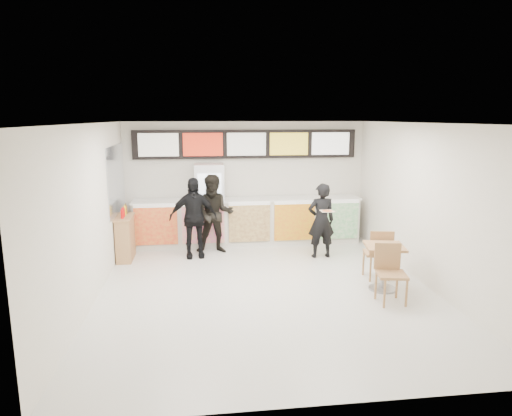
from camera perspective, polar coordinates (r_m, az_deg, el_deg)
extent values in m
plane|color=beige|center=(8.51, 1.25, -10.07)|extent=(7.00, 7.00, 0.00)
plane|color=white|center=(7.93, 1.34, 10.56)|extent=(7.00, 7.00, 0.00)
plane|color=silver|center=(11.51, -1.26, 3.29)|extent=(6.00, 0.00, 6.00)
plane|color=silver|center=(8.21, -19.89, -0.64)|extent=(0.00, 7.00, 7.00)
plane|color=silver|center=(9.02, 20.49, 0.35)|extent=(0.00, 7.00, 7.00)
cube|color=silver|center=(11.30, -1.03, -1.76)|extent=(5.50, 0.70, 1.10)
cube|color=silver|center=(11.18, -1.04, 1.08)|extent=(5.56, 0.76, 0.04)
cube|color=red|center=(10.90, -12.40, -2.21)|extent=(0.99, 0.02, 0.90)
cube|color=#D12E93|center=(10.85, -6.60, -2.08)|extent=(0.99, 0.02, 0.90)
cube|color=brown|center=(10.92, -0.82, -1.93)|extent=(0.99, 0.02, 0.90)
cube|color=gold|center=(11.09, 4.84, -1.76)|extent=(0.99, 0.02, 0.90)
cube|color=green|center=(11.36, 10.28, -1.58)|extent=(0.99, 0.02, 0.90)
cube|color=black|center=(11.34, -1.24, 8.00)|extent=(5.50, 0.12, 0.70)
cube|color=silver|center=(11.25, -12.10, 7.72)|extent=(0.95, 0.02, 0.55)
cube|color=red|center=(11.21, -6.65, 7.89)|extent=(0.95, 0.02, 0.55)
cube|color=silver|center=(11.27, -1.20, 7.98)|extent=(0.95, 0.02, 0.55)
cube|color=yellow|center=(11.43, 4.14, 7.99)|extent=(0.95, 0.02, 0.55)
cube|color=white|center=(11.68, 9.30, 7.95)|extent=(0.95, 0.02, 0.55)
cube|color=white|center=(11.16, -5.83, 0.38)|extent=(0.70, 0.65, 2.00)
cube|color=white|center=(10.82, -5.79, 0.31)|extent=(0.54, 0.02, 1.50)
cylinder|color=#188528|center=(10.99, -6.83, -2.75)|extent=(0.07, 0.07, 0.22)
cylinder|color=#F24814|center=(10.99, -6.10, -2.74)|extent=(0.07, 0.07, 0.22)
cylinder|color=#BB1233|center=(10.99, -5.37, -2.72)|extent=(0.07, 0.07, 0.22)
cylinder|color=blue|center=(11.00, -4.64, -2.70)|extent=(0.07, 0.07, 0.22)
cylinder|color=#F24814|center=(10.90, -6.87, -0.82)|extent=(0.07, 0.07, 0.22)
cylinder|color=#BB1233|center=(10.90, -6.14, -0.80)|extent=(0.07, 0.07, 0.22)
cylinder|color=blue|center=(10.91, -5.40, -0.78)|extent=(0.07, 0.07, 0.22)
cylinder|color=#188528|center=(10.91, -4.67, -0.76)|extent=(0.07, 0.07, 0.22)
cylinder|color=#BB1233|center=(10.83, -6.92, 1.15)|extent=(0.07, 0.07, 0.22)
cylinder|color=blue|center=(10.83, -6.18, 1.17)|extent=(0.07, 0.07, 0.22)
cylinder|color=#188528|center=(10.83, -5.44, 1.18)|extent=(0.07, 0.07, 0.22)
cylinder|color=#F24814|center=(10.84, -4.70, 1.20)|extent=(0.07, 0.07, 0.22)
cylinder|color=blue|center=(10.77, -6.97, 3.14)|extent=(0.07, 0.07, 0.22)
cylinder|color=#188528|center=(10.77, -6.22, 3.16)|extent=(0.07, 0.07, 0.22)
cylinder|color=#F24814|center=(10.77, -5.48, 3.17)|extent=(0.07, 0.07, 0.22)
cylinder|color=#BB1233|center=(10.78, -4.73, 3.19)|extent=(0.07, 0.07, 0.22)
cube|color=#B2B7BF|center=(10.54, -17.06, 3.43)|extent=(0.01, 2.00, 1.50)
imported|color=black|center=(10.25, 8.15, -1.57)|extent=(0.63, 0.43, 1.68)
imported|color=black|center=(10.53, -5.20, -0.76)|extent=(0.94, 0.76, 1.82)
imported|color=black|center=(10.24, -7.85, -1.22)|extent=(1.10, 0.54, 1.80)
cube|color=beige|center=(9.76, 8.89, -0.38)|extent=(0.28, 0.28, 0.01)
cone|color=#CC7233|center=(9.76, 8.89, -0.32)|extent=(0.36, 0.36, 0.02)
cube|color=tan|center=(8.55, 15.79, -4.65)|extent=(0.78, 0.78, 0.04)
cylinder|color=gray|center=(8.67, 15.64, -7.28)|extent=(0.09, 0.09, 0.81)
cylinder|color=gray|center=(8.80, 15.51, -9.67)|extent=(0.49, 0.49, 0.03)
cube|color=tan|center=(8.07, 16.61, -7.98)|extent=(0.55, 0.55, 0.04)
cube|color=tan|center=(8.17, 16.11, -5.80)|extent=(0.45, 0.11, 0.47)
cube|color=tan|center=(9.21, 14.87, -5.48)|extent=(0.55, 0.55, 0.04)
cube|color=tan|center=(8.95, 15.46, -4.28)|extent=(0.45, 0.11, 0.47)
cube|color=tan|center=(10.48, -16.01, -3.72)|extent=(0.31, 0.83, 0.93)
cube|color=tan|center=(10.37, -16.16, -1.11)|extent=(0.35, 0.87, 0.04)
cylinder|color=red|center=(10.13, -16.39, -0.76)|extent=(0.06, 0.06, 0.19)
cylinder|color=red|center=(10.30, -16.23, -0.56)|extent=(0.06, 0.06, 0.19)
cylinder|color=yellow|center=(10.47, -16.09, -0.36)|extent=(0.06, 0.06, 0.19)
cylinder|color=brown|center=(10.63, -15.95, -0.18)|extent=(0.06, 0.06, 0.19)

